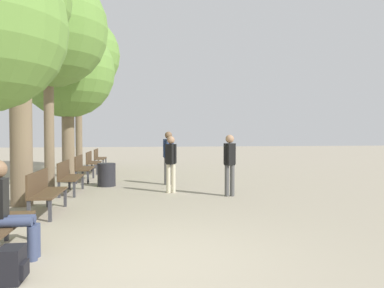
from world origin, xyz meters
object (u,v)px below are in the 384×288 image
at_px(tree_row_2, 48,29).
at_px(person_seated, 8,207).
at_px(bench_row_3, 82,166).
at_px(pedestrian_far, 171,160).
at_px(tree_row_3, 68,72).
at_px(pedestrian_mid, 230,161).
at_px(pedestrian_near, 168,154).
at_px(tree_row_4, 78,55).
at_px(bench_row_1, 44,189).
at_px(bench_row_4, 92,161).
at_px(backpack, 12,265).
at_px(trash_bin, 107,175).
at_px(tree_row_1, 19,6).
at_px(bench_row_5, 99,157).
at_px(bench_row_2, 68,175).

distance_m(tree_row_2, person_seated, 7.72).
height_order(bench_row_3, pedestrian_far, pedestrian_far).
distance_m(tree_row_3, pedestrian_mid, 7.79).
distance_m(person_seated, pedestrian_near, 7.25).
xyz_separation_m(tree_row_4, person_seated, (0.95, -12.13, -4.41)).
relative_size(bench_row_1, bench_row_4, 1.00).
distance_m(bench_row_4, person_seated, 10.74).
height_order(tree_row_3, backpack, tree_row_3).
relative_size(person_seated, pedestrian_mid, 0.81).
height_order(person_seated, trash_bin, person_seated).
bearing_deg(tree_row_4, pedestrian_mid, -57.29).
relative_size(bench_row_3, person_seated, 1.18).
relative_size(tree_row_3, trash_bin, 8.09).
relative_size(bench_row_4, tree_row_1, 0.26).
xyz_separation_m(bench_row_3, bench_row_5, (0.00, 5.27, 0.00)).
distance_m(tree_row_4, pedestrian_far, 8.86).
xyz_separation_m(bench_row_1, tree_row_4, (-0.72, 9.30, 4.59)).
distance_m(tree_row_2, trash_bin, 4.67).
relative_size(person_seated, pedestrian_near, 0.77).
relative_size(tree_row_1, pedestrian_mid, 3.63).
xyz_separation_m(bench_row_2, tree_row_3, (-0.72, 4.08, 3.44)).
relative_size(tree_row_2, backpack, 16.63).
relative_size(pedestrian_near, pedestrian_mid, 1.06).
height_order(pedestrian_near, pedestrian_mid, pedestrian_near).
xyz_separation_m(bench_row_5, pedestrian_far, (2.79, -8.20, 0.39)).
distance_m(person_seated, pedestrian_far, 5.77).
bearing_deg(bench_row_3, trash_bin, -56.32).
xyz_separation_m(tree_row_2, backpack, (1.25, -7.29, -4.53)).
distance_m(bench_row_2, pedestrian_far, 2.84).
bearing_deg(tree_row_3, bench_row_3, -63.44).
distance_m(tree_row_1, tree_row_2, 2.69).
bearing_deg(pedestrian_far, tree_row_3, 128.80).
height_order(bench_row_3, tree_row_3, tree_row_3).
height_order(tree_row_2, person_seated, tree_row_2).
xyz_separation_m(pedestrian_near, pedestrian_mid, (1.41, -2.38, -0.05)).
xyz_separation_m(bench_row_4, pedestrian_mid, (4.26, -6.36, 0.41)).
bearing_deg(tree_row_1, backpack, -74.86).
relative_size(bench_row_3, pedestrian_mid, 0.96).
height_order(bench_row_4, trash_bin, bench_row_4).
bearing_deg(tree_row_1, pedestrian_mid, 6.20).
distance_m(bench_row_1, tree_row_3, 7.58).
xyz_separation_m(bench_row_2, bench_row_3, (0.00, 2.64, 0.00)).
height_order(bench_row_1, tree_row_2, tree_row_2).
height_order(tree_row_1, tree_row_2, tree_row_2).
distance_m(tree_row_2, pedestrian_mid, 6.62).
bearing_deg(pedestrian_near, bench_row_5, 113.34).
bearing_deg(tree_row_1, pedestrian_far, 20.81).
xyz_separation_m(bench_row_4, tree_row_4, (-0.72, 1.40, 4.59)).
height_order(pedestrian_near, trash_bin, pedestrian_near).
bearing_deg(bench_row_2, bench_row_1, -90.00).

